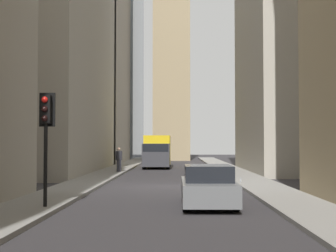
{
  "coord_description": "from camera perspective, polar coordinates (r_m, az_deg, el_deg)",
  "views": [
    {
      "loc": [
        -23.94,
        -0.33,
        2.16
      ],
      "look_at": [
        17.45,
        0.44,
        3.67
      ],
      "focal_mm": 50.86,
      "sensor_mm": 36.0,
      "label": 1
    }
  ],
  "objects": [
    {
      "name": "hatchback_grey",
      "position": [
        16.51,
        4.81,
        -7.28
      ],
      "size": [
        4.3,
        1.78,
        1.42
      ],
      "color": "slate",
      "rests_on": "ground_plane"
    },
    {
      "name": "traffic_light_foreground",
      "position": [
        15.76,
        -14.44,
        0.4
      ],
      "size": [
        0.43,
        0.52,
        3.66
      ],
      "color": "black",
      "rests_on": "sidewalk_right"
    },
    {
      "name": "church_spire",
      "position": [
        63.08,
        0.43,
        12.73
      ],
      "size": [
        5.13,
        5.13,
        35.09
      ],
      "color": "#9E8966",
      "rests_on": "ground_plane"
    },
    {
      "name": "building_right_far",
      "position": [
        54.96,
        -10.62,
        10.82
      ],
      "size": [
        15.48,
        10.0,
        28.82
      ],
      "color": "gray",
      "rests_on": "ground_plane"
    },
    {
      "name": "ground_plane",
      "position": [
        24.04,
        0.27,
        -7.25
      ],
      "size": [
        135.0,
        135.0,
        0.0
      ],
      "primitive_type": "plane",
      "color": "#302D30"
    },
    {
      "name": "pedestrian",
      "position": [
        34.24,
        -5.91,
        -3.89
      ],
      "size": [
        0.26,
        0.44,
        1.73
      ],
      "color": "#33333D",
      "rests_on": "sidewalk_right"
    },
    {
      "name": "delivery_truck",
      "position": [
        41.8,
        -1.31,
        -3.05
      ],
      "size": [
        6.46,
        2.25,
        2.84
      ],
      "color": "yellow",
      "rests_on": "ground_plane"
    },
    {
      "name": "sidewalk_right",
      "position": [
        24.52,
        -10.38,
        -6.95
      ],
      "size": [
        90.0,
        2.2,
        0.14
      ],
      "primitive_type": "cube",
      "color": "gray",
      "rests_on": "ground_plane"
    },
    {
      "name": "discarded_bottle",
      "position": [
        25.25,
        8.7,
        -6.41
      ],
      "size": [
        0.07,
        0.07,
        0.27
      ],
      "color": "#999EA3",
      "rests_on": "sidewalk_left"
    },
    {
      "name": "sidewalk_left",
      "position": [
        24.39,
        10.98,
        -6.97
      ],
      "size": [
        90.0,
        2.2,
        0.14
      ],
      "primitive_type": "cube",
      "color": "gray",
      "rests_on": "ground_plane"
    }
  ]
}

